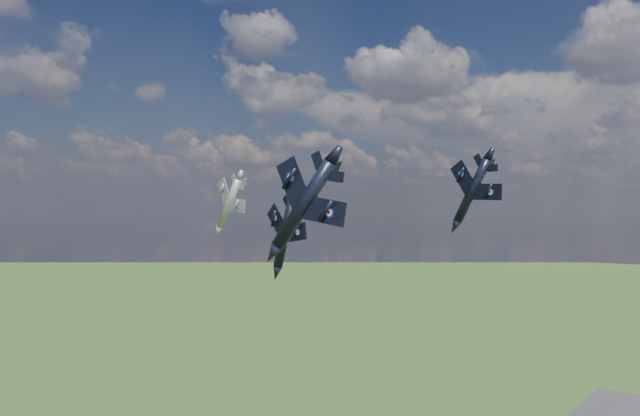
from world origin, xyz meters
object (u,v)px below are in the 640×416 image
Objects in this scene: jet_right_navy at (304,204)px; jet_high_navy at (472,190)px; jet_left_silver at (229,203)px; jet_lead_navy at (285,233)px.

jet_right_navy is 0.84× the size of jet_high_navy.
jet_right_navy is 50.55m from jet_high_navy.
jet_high_navy reaches higher than jet_right_navy.
jet_high_navy is 44.84m from jet_left_silver.
jet_right_navy is at bearing -34.41° from jet_lead_navy.
jet_right_navy reaches higher than jet_lead_navy.
jet_right_navy is at bearing -73.92° from jet_high_navy.
jet_lead_navy is at bearing -139.98° from jet_high_navy.
jet_high_navy is at bearing 22.72° from jet_left_silver.
jet_high_navy is (-7.02, 49.99, 2.75)m from jet_right_navy.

